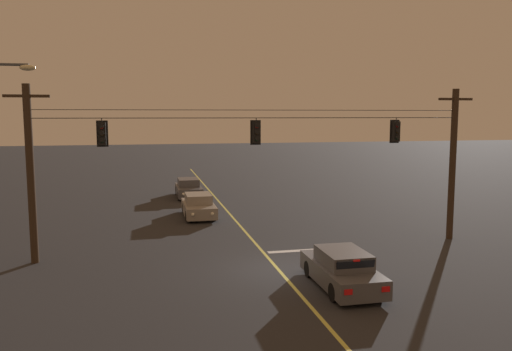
{
  "coord_description": "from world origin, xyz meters",
  "views": [
    {
      "loc": [
        -5.18,
        -19.14,
        6.23
      ],
      "look_at": [
        0.0,
        4.28,
        3.34
      ],
      "focal_mm": 35.64,
      "sensor_mm": 36.0,
      "label": 1
    }
  ],
  "objects": [
    {
      "name": "traffic_light_centre",
      "position": [
        6.67,
        3.26,
        5.42
      ],
      "size": [
        0.48,
        0.41,
        1.22
      ],
      "color": "black"
    },
    {
      "name": "ground_plane",
      "position": [
        0.0,
        0.0,
        0.0
      ],
      "size": [
        180.0,
        180.0,
        0.0
      ],
      "primitive_type": "plane",
      "color": "#28282B"
    },
    {
      "name": "car_oncoming_trailing",
      "position": [
        -1.94,
        19.25,
        0.65
      ],
      "size": [
        1.8,
        4.42,
        1.39
      ],
      "color": "#4C4C51",
      "rests_on": "ground"
    },
    {
      "name": "traffic_light_left_inner",
      "position": [
        -0.21,
        3.26,
        5.42
      ],
      "size": [
        0.48,
        0.41,
        1.22
      ],
      "color": "black"
    },
    {
      "name": "signal_span_assembly",
      "position": [
        0.0,
        3.28,
        3.9
      ],
      "size": [
        21.4,
        0.32,
        7.48
      ],
      "color": "#38281C",
      "rests_on": "ground"
    },
    {
      "name": "lane_centre_stripe",
      "position": [
        0.0,
        9.28,
        0.0
      ],
      "size": [
        0.14,
        60.0,
        0.01
      ],
      "primitive_type": "cube",
      "color": "#D1C64C",
      "rests_on": "ground"
    },
    {
      "name": "car_oncoming_lead",
      "position": [
        -2.0,
        11.58,
        0.65
      ],
      "size": [
        1.8,
        4.42,
        1.39
      ],
      "color": "gray",
      "rests_on": "ground"
    },
    {
      "name": "stop_bar_paint",
      "position": [
        1.9,
        2.68,
        0.0
      ],
      "size": [
        3.4,
        0.36,
        0.01
      ],
      "primitive_type": "cube",
      "color": "silver",
      "rests_on": "ground"
    },
    {
      "name": "car_waiting_near_lane",
      "position": [
        1.71,
        -2.42,
        0.65
      ],
      "size": [
        1.8,
        4.33,
        1.39
      ],
      "color": "#4C4C51",
      "rests_on": "ground"
    },
    {
      "name": "traffic_light_leftmost",
      "position": [
        -6.9,
        3.26,
        5.42
      ],
      "size": [
        0.48,
        0.41,
        1.22
      ],
      "color": "black"
    }
  ]
}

